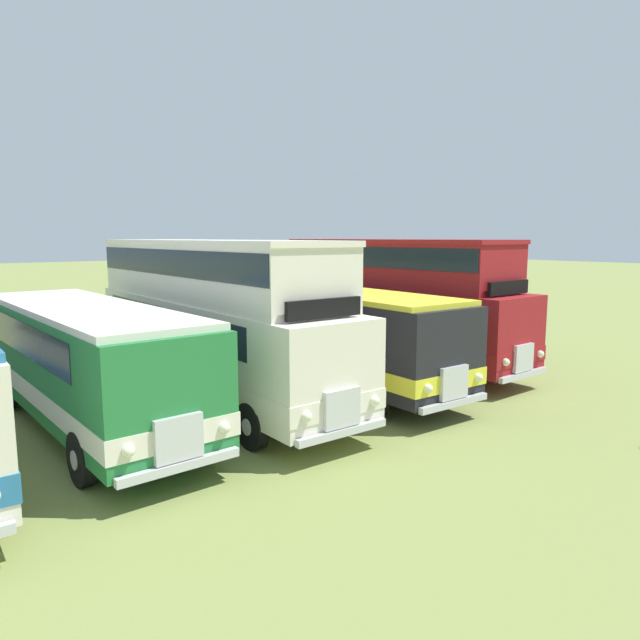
# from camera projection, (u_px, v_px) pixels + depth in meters

# --- Properties ---
(ground_plane) EXTENTS (200.00, 200.00, 0.00)m
(ground_plane) POSITION_uv_depth(u_px,v_px,m) (216.00, 399.00, 16.28)
(ground_plane) COLOR olive
(bus_second_in_row) EXTENTS (2.72, 9.82, 2.99)m
(bus_second_in_row) POSITION_uv_depth(u_px,v_px,m) (85.00, 357.00, 13.59)
(bus_second_in_row) COLOR #237538
(bus_second_in_row) RESTS_ON ground
(bus_third_in_row) EXTENTS (2.82, 11.40, 4.49)m
(bus_third_in_row) POSITION_uv_depth(u_px,v_px,m) (212.00, 313.00, 16.03)
(bus_third_in_row) COLOR silver
(bus_third_in_row) RESTS_ON ground
(bus_fourth_in_row) EXTENTS (3.06, 11.43, 2.99)m
(bus_fourth_in_row) POSITION_uv_depth(u_px,v_px,m) (316.00, 326.00, 18.21)
(bus_fourth_in_row) COLOR black
(bus_fourth_in_row) RESTS_ON ground
(bus_fifth_in_row) EXTENTS (2.66, 10.12, 4.49)m
(bus_fifth_in_row) POSITION_uv_depth(u_px,v_px,m) (395.00, 297.00, 20.35)
(bus_fifth_in_row) COLOR maroon
(bus_fifth_in_row) RESTS_ON ground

